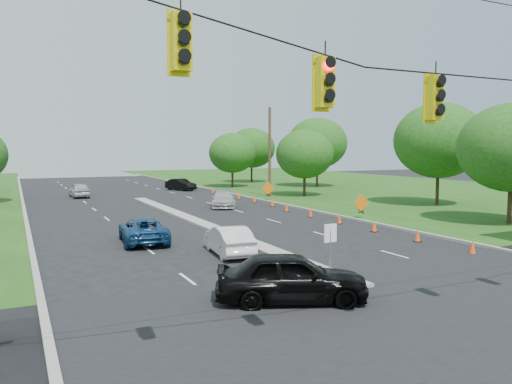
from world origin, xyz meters
TOP-DOWN VIEW (x-y plane):
  - ground at (0.00, 0.00)m, footprint 160.00×160.00m
  - cross_street at (0.00, 0.00)m, footprint 160.00×14.00m
  - curb_left at (-10.10, 30.00)m, footprint 0.25×110.00m
  - curb_right at (10.10, 30.00)m, footprint 0.25×110.00m
  - median at (0.00, 21.00)m, footprint 1.00×34.00m
  - median_sign at (0.00, 6.00)m, footprint 0.55×0.06m
  - signal_span at (-0.05, -1.00)m, footprint 25.60×0.32m
  - utility_pole_far_right at (12.50, 35.00)m, footprint 0.28×0.28m
  - cone_1 at (8.26, 6.50)m, footprint 0.32×0.32m
  - cone_2 at (8.26, 10.00)m, footprint 0.32×0.32m
  - cone_3 at (8.26, 13.50)m, footprint 0.32×0.32m
  - cone_4 at (8.26, 17.00)m, footprint 0.32×0.32m
  - cone_5 at (8.26, 20.50)m, footprint 0.32×0.32m
  - cone_6 at (8.26, 24.00)m, footprint 0.32×0.32m
  - cone_7 at (8.86, 27.50)m, footprint 0.32×0.32m
  - cone_8 at (8.86, 31.00)m, footprint 0.32×0.32m
  - cone_9 at (8.86, 34.50)m, footprint 0.32×0.32m
  - cone_10 at (8.86, 38.00)m, footprint 0.32×0.32m
  - cone_11 at (8.86, 41.50)m, footprint 0.32×0.32m
  - work_sign_1 at (10.80, 18.00)m, footprint 1.27×0.58m
  - work_sign_2 at (10.80, 32.00)m, footprint 1.27×0.58m
  - tree_7 at (18.00, 12.00)m, footprint 6.72×6.72m
  - tree_8 at (22.00, 22.00)m, footprint 7.56×7.56m
  - tree_9 at (16.00, 34.00)m, footprint 5.88×5.88m
  - tree_10 at (24.00, 44.00)m, footprint 7.56×7.56m
  - tree_11 at (20.00, 55.00)m, footprint 6.72×6.72m
  - tree_12 at (14.00, 48.00)m, footprint 5.88×5.88m
  - black_sedan at (-2.92, 3.89)m, footprint 5.18×3.67m
  - white_sedan at (-1.88, 11.49)m, footprint 1.85×4.21m
  - blue_pickup at (-4.75, 16.14)m, footprint 2.69×5.00m
  - silver_car_far at (4.95, 28.93)m, footprint 3.47×5.07m
  - silver_car_oncoming at (-4.86, 43.17)m, footprint 1.84×4.30m
  - dark_car_receding at (6.86, 46.75)m, footprint 2.98×4.38m

SIDE VIEW (x-z plane):
  - ground at x=0.00m, z-range 0.00..0.00m
  - cross_street at x=0.00m, z-range -0.01..0.01m
  - curb_left at x=-10.10m, z-range -0.08..0.08m
  - curb_right at x=10.10m, z-range -0.08..0.08m
  - median at x=0.00m, z-range -0.09..0.09m
  - cone_1 at x=8.26m, z-range 0.00..0.70m
  - cone_2 at x=8.26m, z-range 0.00..0.70m
  - cone_3 at x=8.26m, z-range 0.00..0.70m
  - cone_4 at x=8.26m, z-range 0.00..0.70m
  - cone_5 at x=8.26m, z-range 0.00..0.70m
  - cone_6 at x=8.26m, z-range 0.00..0.70m
  - cone_7 at x=8.86m, z-range 0.00..0.70m
  - cone_8 at x=8.86m, z-range 0.00..0.70m
  - cone_9 at x=8.86m, z-range 0.00..0.70m
  - cone_10 at x=8.86m, z-range 0.00..0.70m
  - cone_11 at x=8.86m, z-range 0.00..0.70m
  - blue_pickup at x=-4.75m, z-range 0.00..1.33m
  - white_sedan at x=-1.88m, z-range 0.00..1.34m
  - silver_car_far at x=4.95m, z-range 0.00..1.36m
  - dark_car_receding at x=6.86m, z-range 0.00..1.37m
  - silver_car_oncoming at x=-4.86m, z-range 0.00..1.45m
  - black_sedan at x=-2.92m, z-range 0.00..1.64m
  - work_sign_1 at x=10.80m, z-range 0.41..1.78m
  - work_sign_2 at x=10.80m, z-range 0.41..1.78m
  - median_sign at x=0.00m, z-range 0.44..2.49m
  - tree_9 at x=16.00m, z-range 0.91..7.77m
  - tree_12 at x=14.00m, z-range 0.91..7.77m
  - utility_pole_far_right at x=12.50m, z-range 0.00..9.00m
  - tree_7 at x=18.00m, z-range 1.04..8.88m
  - tree_11 at x=20.00m, z-range 1.04..8.88m
  - signal_span at x=-0.05m, z-range 0.47..9.47m
  - tree_8 at x=22.00m, z-range 1.17..9.99m
  - tree_10 at x=24.00m, z-range 1.17..9.99m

